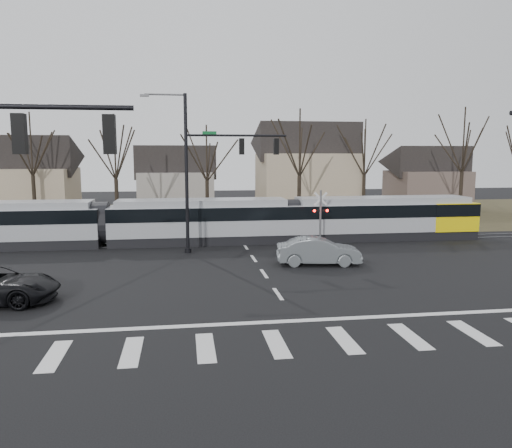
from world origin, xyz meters
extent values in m
plane|color=black|center=(0.00, 0.00, 0.00)|extent=(140.00, 140.00, 0.00)
cube|color=#38331E|center=(0.00, 32.00, 0.01)|extent=(140.00, 28.00, 0.01)
cube|color=silver|center=(-8.40, -4.00, 0.01)|extent=(0.60, 2.60, 0.01)
cube|color=silver|center=(-6.00, -4.00, 0.01)|extent=(0.60, 2.60, 0.01)
cube|color=silver|center=(-3.60, -4.00, 0.01)|extent=(0.60, 2.60, 0.01)
cube|color=silver|center=(-1.20, -4.00, 0.01)|extent=(0.60, 2.60, 0.01)
cube|color=silver|center=(1.20, -4.00, 0.01)|extent=(0.60, 2.60, 0.01)
cube|color=silver|center=(3.60, -4.00, 0.01)|extent=(0.60, 2.60, 0.01)
cube|color=silver|center=(6.00, -4.00, 0.01)|extent=(0.60, 2.60, 0.01)
cube|color=silver|center=(0.00, -1.80, 0.01)|extent=(28.00, 0.35, 0.01)
cube|color=silver|center=(0.00, 2.00, 0.01)|extent=(0.18, 2.00, 0.01)
cube|color=silver|center=(0.00, 6.00, 0.01)|extent=(0.18, 2.00, 0.01)
cube|color=silver|center=(0.00, 10.00, 0.01)|extent=(0.18, 2.00, 0.01)
cube|color=silver|center=(0.00, 14.00, 0.01)|extent=(0.18, 2.00, 0.01)
cube|color=silver|center=(0.00, 18.00, 0.01)|extent=(0.18, 2.00, 0.01)
cube|color=silver|center=(0.00, 22.00, 0.01)|extent=(0.18, 2.00, 0.01)
cube|color=silver|center=(0.00, 26.00, 0.01)|extent=(0.18, 2.00, 0.01)
cube|color=silver|center=(0.00, 30.00, 0.01)|extent=(0.18, 2.00, 0.01)
cube|color=#59595E|center=(0.00, 15.10, 0.03)|extent=(90.00, 0.12, 0.06)
cube|color=#59595E|center=(0.00, 16.50, 0.03)|extent=(90.00, 0.12, 0.06)
cube|color=gray|center=(-2.91, 16.00, 1.59)|extent=(13.10, 3.06, 3.19)
cube|color=black|center=(-2.91, 16.00, 2.24)|extent=(13.12, 3.10, 0.93)
cube|color=gray|center=(10.73, 16.00, 1.59)|extent=(14.19, 3.06, 3.19)
cube|color=black|center=(10.73, 16.00, 2.24)|extent=(14.21, 3.10, 0.93)
cube|color=yellow|center=(16.08, 16.00, 1.69)|extent=(3.49, 3.12, 2.13)
imported|color=slate|center=(3.51, 7.79, 0.80)|extent=(3.06, 5.34, 1.60)
cylinder|color=black|center=(-8.75, -6.00, 7.60)|extent=(6.50, 0.14, 0.14)
cube|color=black|center=(-8.43, -6.00, 6.90)|extent=(0.32, 0.32, 1.05)
sphere|color=#FF0C07|center=(-8.43, -6.00, 7.23)|extent=(0.22, 0.22, 0.22)
cube|color=black|center=(-6.15, -6.00, 6.90)|extent=(0.32, 0.32, 1.05)
sphere|color=#FF0C07|center=(-6.15, -6.00, 7.23)|extent=(0.22, 0.22, 0.22)
cylinder|color=black|center=(-4.00, 12.50, 5.10)|extent=(0.22, 0.22, 10.20)
cylinder|color=black|center=(-4.00, 12.50, 0.15)|extent=(0.44, 0.44, 0.30)
cylinder|color=black|center=(-0.75, 12.50, 7.60)|extent=(6.50, 0.14, 0.14)
cube|color=#0C5926|center=(-2.50, 12.50, 7.75)|extent=(0.90, 0.03, 0.22)
cube|color=black|center=(-0.42, 12.50, 6.90)|extent=(0.32, 0.32, 1.05)
sphere|color=#FF0C07|center=(-0.42, 12.50, 7.23)|extent=(0.22, 0.22, 0.22)
cube|color=black|center=(1.85, 12.50, 6.90)|extent=(0.32, 0.32, 1.05)
sphere|color=#FF0C07|center=(1.85, 12.50, 7.23)|extent=(0.22, 0.22, 0.22)
cube|color=#59595B|center=(-6.50, 12.50, 10.02)|extent=(0.55, 0.22, 0.14)
cylinder|color=#59595B|center=(5.00, 12.80, 2.00)|extent=(0.14, 0.14, 4.00)
cylinder|color=#59595B|center=(5.00, 12.80, 0.10)|extent=(0.36, 0.36, 0.20)
cube|color=silver|center=(5.00, 12.80, 3.40)|extent=(0.95, 0.04, 0.95)
cube|color=silver|center=(5.00, 12.80, 3.40)|extent=(0.95, 0.04, 0.95)
cube|color=black|center=(5.00, 12.80, 2.60)|extent=(1.00, 0.10, 0.12)
sphere|color=#FF0C07|center=(4.55, 12.72, 2.60)|extent=(0.18, 0.18, 0.18)
sphere|color=#FF0C07|center=(5.45, 12.72, 2.60)|extent=(0.18, 0.18, 0.18)
cube|color=tan|center=(-20.00, 34.00, 2.50)|extent=(9.00, 8.00, 5.00)
cube|color=gray|center=(-5.00, 36.00, 2.25)|extent=(8.00, 7.00, 4.50)
cube|color=tan|center=(9.00, 33.00, 3.25)|extent=(10.00, 8.00, 6.50)
cube|color=brown|center=(24.00, 35.00, 2.25)|extent=(8.00, 7.00, 4.50)
camera|label=1|loc=(-4.23, -19.94, 6.36)|focal=35.00mm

